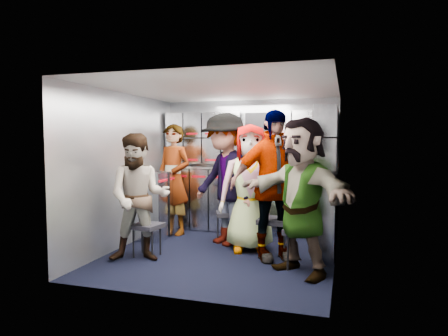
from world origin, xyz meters
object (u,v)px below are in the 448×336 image
(jump_seat_center, at_px, (253,218))
(attendant_arc_b, at_px, (225,179))
(attendant_arc_c, at_px, (250,188))
(attendant_standing, at_px, (173,179))
(attendant_arc_d, at_px, (272,185))
(jump_seat_near_right, at_px, (303,233))
(attendant_arc_e, at_px, (301,196))
(jump_seat_mid_left, at_px, (229,215))
(attendant_arc_a, at_px, (139,197))
(jump_seat_mid_right, at_px, (275,223))
(jump_seat_near_left, at_px, (147,227))

(jump_seat_center, height_order, attendant_arc_b, attendant_arc_b)
(attendant_arc_c, bearing_deg, attendant_standing, 142.19)
(attendant_arc_b, xyz_separation_m, attendant_arc_d, (0.76, -0.51, -0.00))
(attendant_standing, bearing_deg, jump_seat_near_right, -11.80)
(jump_seat_center, relative_size, attendant_arc_e, 0.26)
(jump_seat_mid_left, distance_m, attendant_arc_a, 1.50)
(attendant_arc_c, bearing_deg, jump_seat_mid_left, 120.77)
(jump_seat_center, bearing_deg, jump_seat_mid_right, -40.34)
(attendant_arc_d, bearing_deg, attendant_arc_b, 114.12)
(attendant_arc_d, bearing_deg, jump_seat_mid_left, 105.75)
(jump_seat_mid_right, xyz_separation_m, attendant_arc_a, (-1.52, -0.72, 0.36))
(jump_seat_near_left, distance_m, attendant_arc_d, 1.65)
(jump_seat_near_right, relative_size, attendant_arc_d, 0.26)
(jump_seat_near_right, xyz_separation_m, attendant_arc_c, (-0.75, 0.56, 0.42))
(attendant_arc_c, relative_size, attendant_arc_e, 0.97)
(jump_seat_mid_right, relative_size, attendant_arc_c, 0.28)
(jump_seat_center, bearing_deg, attendant_arc_e, -51.02)
(attendant_arc_c, bearing_deg, jump_seat_near_left, -165.99)
(jump_seat_near_left, relative_size, jump_seat_mid_right, 0.88)
(jump_seat_near_left, distance_m, jump_seat_near_right, 1.92)
(jump_seat_mid_right, bearing_deg, attendant_arc_e, -57.63)
(attendant_arc_d, bearing_deg, attendant_arc_e, -80.24)
(jump_seat_mid_left, relative_size, attendant_arc_e, 0.26)
(jump_seat_center, height_order, jump_seat_near_right, jump_seat_near_right)
(attendant_arc_b, height_order, attendant_arc_e, attendant_arc_b)
(attendant_standing, distance_m, attendant_arc_c, 1.47)
(jump_seat_mid_right, xyz_separation_m, attendant_arc_b, (-0.76, 0.33, 0.50))
(attendant_arc_a, height_order, attendant_arc_c, attendant_arc_c)
(attendant_arc_b, bearing_deg, attendant_standing, -165.87)
(attendant_standing, bearing_deg, jump_seat_center, 0.61)
(jump_seat_mid_right, distance_m, attendant_arc_a, 1.72)
(attendant_arc_a, height_order, attendant_arc_d, attendant_arc_d)
(attendant_arc_a, bearing_deg, jump_seat_near_left, 69.43)
(attendant_standing, height_order, attendant_arc_e, attendant_arc_e)
(jump_seat_near_right, height_order, attendant_arc_e, attendant_arc_e)
(attendant_arc_a, xyz_separation_m, attendant_arc_d, (1.52, 0.54, 0.14))
(jump_seat_mid_right, relative_size, attendant_arc_d, 0.26)
(attendant_arc_e, bearing_deg, jump_seat_mid_left, 173.58)
(attendant_arc_b, relative_size, attendant_arc_e, 1.07)
(attendant_arc_a, bearing_deg, jump_seat_near_right, -12.47)
(jump_seat_near_left, height_order, attendant_arc_c, attendant_arc_c)
(jump_seat_near_right, distance_m, attendant_arc_e, 0.48)
(attendant_standing, relative_size, attendant_arc_a, 1.11)
(attendant_standing, distance_m, attendant_arc_a, 1.41)
(jump_seat_near_right, bearing_deg, jump_seat_near_left, -177.24)
(jump_seat_mid_left, height_order, attendant_standing, attendant_standing)
(jump_seat_mid_right, bearing_deg, attendant_arc_b, 156.42)
(attendant_standing, xyz_separation_m, attendant_arc_b, (0.95, -0.35, 0.06))
(jump_seat_mid_left, distance_m, attendant_arc_c, 0.73)
(jump_seat_mid_right, height_order, jump_seat_near_right, jump_seat_mid_right)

